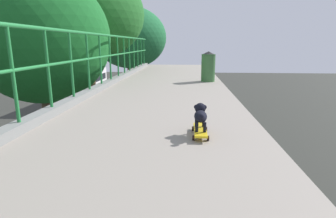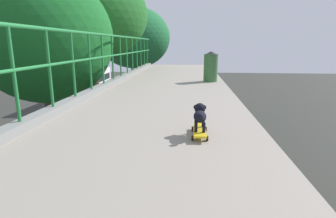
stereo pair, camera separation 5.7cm
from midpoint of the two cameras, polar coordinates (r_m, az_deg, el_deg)
car_red_taxi_seventh at (r=19.19m, az=-18.88°, el=-3.60°), size 2.01×4.09×1.60m
city_bus at (r=30.82m, az=-17.69°, el=4.92°), size 2.67×10.57×3.23m
roadside_tree_mid at (r=8.86m, az=-24.98°, el=12.89°), size 3.87×3.87×8.09m
roadside_tree_far at (r=12.66m, az=-16.78°, el=18.09°), size 4.88×4.88×9.17m
roadside_tree_farthest at (r=20.81m, az=-7.98°, el=14.38°), size 5.29×5.29×8.71m
toy_skateboard at (r=3.27m, az=6.22°, el=-4.44°), size 0.19×0.53×0.08m
small_dog at (r=3.23m, az=6.29°, el=-1.13°), size 0.15×0.40×0.29m
litter_bin at (r=7.99m, az=8.18°, el=8.84°), size 0.40×0.40×0.86m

